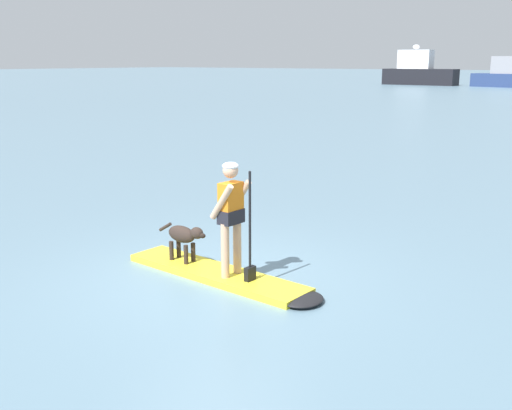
{
  "coord_description": "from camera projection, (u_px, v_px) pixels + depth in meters",
  "views": [
    {
      "loc": [
        5.53,
        -6.46,
        3.12
      ],
      "look_at": [
        0.0,
        1.0,
        0.9
      ],
      "focal_mm": 42.52,
      "sensor_mm": 36.0,
      "label": 1
    }
  ],
  "objects": [
    {
      "name": "dog",
      "position": [
        184.0,
        236.0,
        9.26
      ],
      "size": [
        1.0,
        0.25,
        0.59
      ],
      "color": "#2D231E",
      "rests_on": "paddleboard"
    },
    {
      "name": "moored_boat_starboard",
      "position": [
        419.0,
        72.0,
        78.39
      ],
      "size": [
        9.52,
        2.6,
        5.08
      ],
      "color": "black",
      "rests_on": "ground_plane"
    },
    {
      "name": "person_paddler",
      "position": [
        232.0,
        211.0,
        8.53
      ],
      "size": [
        0.61,
        0.49,
        1.65
      ],
      "color": "tan",
      "rests_on": "paddleboard"
    },
    {
      "name": "paddleboard",
      "position": [
        227.0,
        277.0,
        8.82
      ],
      "size": [
        3.41,
        0.82,
        0.1
      ],
      "color": "yellow",
      "rests_on": "ground_plane"
    },
    {
      "name": "ground_plane",
      "position": [
        216.0,
        277.0,
        8.97
      ],
      "size": [
        400.0,
        400.0,
        0.0
      ],
      "primitive_type": "plane",
      "color": "slate"
    }
  ]
}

